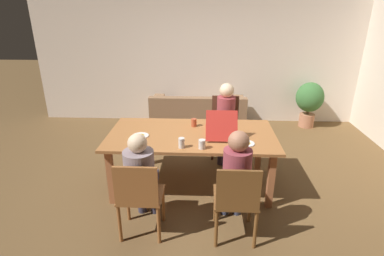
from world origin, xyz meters
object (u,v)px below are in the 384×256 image
at_px(drinking_glass_1, 202,144).
at_px(person_2, 226,116).
at_px(chair_1, 139,195).
at_px(drinking_glass_0, 182,143).
at_px(plate_1, 246,143).
at_px(chair_2, 225,123).
at_px(couch, 198,116).
at_px(person_1, 141,174).
at_px(drinking_glass_2, 194,123).
at_px(chair_0, 236,199).
at_px(pizza_box_0, 221,129).
at_px(dining_table, 192,139).
at_px(person_0, 236,174).
at_px(plate_0, 141,135).
at_px(potted_plant, 309,100).

bearing_deg(drinking_glass_1, person_2, 74.67).
height_order(chair_1, drinking_glass_0, chair_1).
xyz_separation_m(plate_1, drinking_glass_1, (-0.51, -0.15, 0.04)).
xyz_separation_m(chair_2, couch, (-0.46, 1.04, -0.25)).
relative_size(person_1, drinking_glass_2, 10.55).
xyz_separation_m(chair_0, person_2, (-0.00, 1.88, 0.19)).
height_order(person_1, couch, person_1).
bearing_deg(pizza_box_0, couch, 99.63).
bearing_deg(dining_table, plate_1, -23.37).
xyz_separation_m(chair_1, person_2, (0.97, 1.87, 0.19)).
relative_size(person_2, plate_1, 5.81).
height_order(person_0, plate_0, person_0).
bearing_deg(person_2, potted_plant, 39.71).
bearing_deg(plate_1, drinking_glass_1, -163.94).
bearing_deg(chair_2, pizza_box_0, -97.24).
height_order(dining_table, chair_0, chair_0).
relative_size(pizza_box_0, drinking_glass_0, 4.89).
distance_m(plate_0, potted_plant, 3.72).
relative_size(drinking_glass_1, couch, 0.06).
height_order(chair_2, drinking_glass_1, chair_2).
xyz_separation_m(chair_2, drinking_glass_1, (-0.35, -1.43, 0.28)).
bearing_deg(person_0, drinking_glass_2, 112.91).
bearing_deg(plate_1, person_1, -152.94).
xyz_separation_m(dining_table, chair_1, (-0.48, -1.02, -0.17)).
bearing_deg(plate_0, drinking_glass_2, 29.34).
height_order(person_2, plate_0, person_2).
height_order(drinking_glass_1, drinking_glass_2, same).
distance_m(dining_table, drinking_glass_2, 0.29).
relative_size(dining_table, couch, 1.18).
height_order(chair_2, drinking_glass_0, chair_2).
bearing_deg(person_0, chair_1, -170.35).
relative_size(chair_0, potted_plant, 0.99).
bearing_deg(chair_0, plate_1, 77.66).
distance_m(chair_1, drinking_glass_1, 0.90).
distance_m(chair_1, couch, 3.11).
xyz_separation_m(chair_0, person_0, (0.00, 0.17, 0.18)).
distance_m(person_2, drinking_glass_0, 1.40).
xyz_separation_m(person_2, plate_0, (-1.12, -0.96, 0.07)).
relative_size(person_0, drinking_glass_0, 9.94).
height_order(person_0, chair_2, person_0).
height_order(chair_0, person_2, person_2).
bearing_deg(plate_0, chair_1, -80.42).
height_order(person_0, chair_1, person_0).
bearing_deg(potted_plant, drinking_glass_0, -130.55).
xyz_separation_m(chair_0, drinking_glass_0, (-0.58, 0.61, 0.31)).
bearing_deg(pizza_box_0, chair_0, -83.64).
relative_size(drinking_glass_2, couch, 0.06).
bearing_deg(person_1, chair_1, -90.00).
distance_m(dining_table, person_1, 0.98).
bearing_deg(plate_1, chair_2, 97.21).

